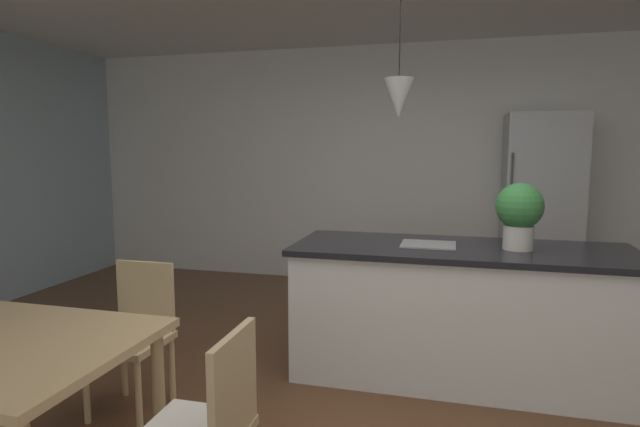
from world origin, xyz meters
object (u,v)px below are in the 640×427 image
at_px(chair_far_right, 134,332).
at_px(potted_plant_on_island, 519,212).
at_px(refrigerator, 540,209).
at_px(kitchen_island, 459,310).

distance_m(chair_far_right, potted_plant_on_island, 2.50).
relative_size(refrigerator, potted_plant_on_island, 4.38).
relative_size(kitchen_island, refrigerator, 1.18).
height_order(chair_far_right, kitchen_island, kitchen_island).
distance_m(kitchen_island, potted_plant_on_island, 0.77).
bearing_deg(kitchen_island, refrigerator, 68.32).
distance_m(refrigerator, potted_plant_on_island, 2.03).
xyz_separation_m(kitchen_island, potted_plant_on_island, (0.35, 0.00, 0.69)).
relative_size(kitchen_island, potted_plant_on_island, 5.16).
bearing_deg(refrigerator, kitchen_island, -111.68).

